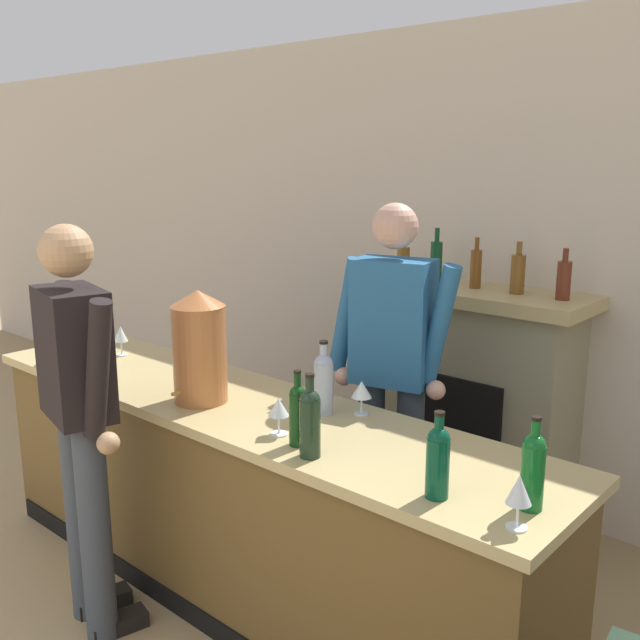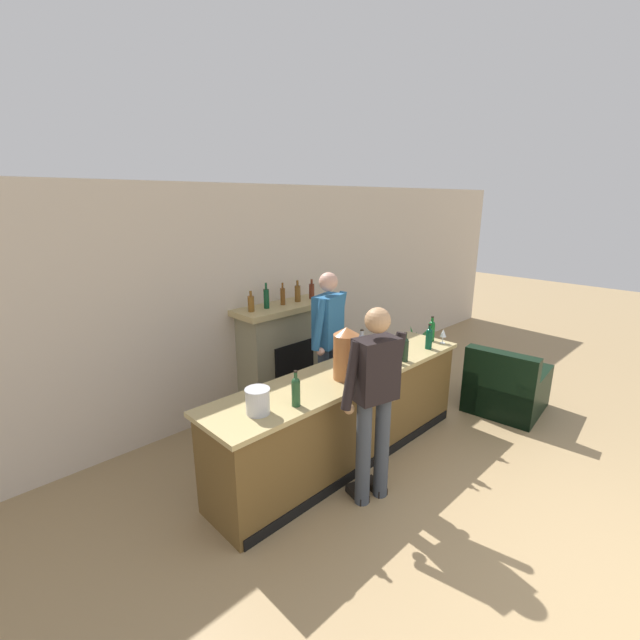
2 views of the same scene
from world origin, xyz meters
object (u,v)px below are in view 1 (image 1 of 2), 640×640
Objects in this scene: copper_dispenser at (199,346)px; wine_bottle_cabernet_heavy at (324,381)px; wine_bottle_merlot_tall at (298,412)px; wine_glass_front_left at (279,409)px; wine_bottle_chardonnay_pale at (533,468)px; fireplace_stone at (470,399)px; wine_glass_front_right at (519,491)px; person_customer at (80,415)px; person_bartender at (391,374)px; ice_bucket_steel at (83,340)px; wine_bottle_burgundy_dark at (310,420)px; wine_bottle_rose_blush at (438,459)px; wine_glass_mid_counter at (362,390)px; wine_bottle_port_short at (95,348)px; wine_glass_near_bucket at (121,335)px.

copper_dispenser is 1.58× the size of wine_bottle_cabernet_heavy.
wine_bottle_merlot_tall is 0.13m from wine_glass_front_left.
copper_dispenser is at bearing -178.79° from wine_bottle_chardonnay_pale.
fireplace_stone is 1.69m from copper_dispenser.
wine_bottle_chardonnay_pale reaches higher than wine_glass_front_right.
wine_glass_front_left is (0.71, 0.44, 0.08)m from person_customer.
person_bartender is (0.02, -0.80, 0.34)m from fireplace_stone.
ice_bucket_steel is at bearing 148.25° from person_customer.
wine_glass_front_left is (0.02, -0.29, -0.04)m from wine_bottle_cabernet_heavy.
wine_bottle_burgundy_dark is (0.77, -0.13, -0.11)m from copper_dispenser.
person_bartender reaches higher than wine_bottle_rose_blush.
person_bartender reaches higher than wine_glass_front_right.
fireplace_stone is at bearing 95.97° from wine_bottle_merlot_tall.
person_bartender is at bearing 100.65° from wine_bottle_merlot_tall.
fireplace_stone is 1.26m from wine_glass_mid_counter.
wine_glass_near_bucket is at bearing 126.24° from wine_bottle_port_short.
fireplace_stone reaches higher than wine_bottle_merlot_tall.
wine_bottle_merlot_tall is 0.35m from wine_bottle_cabernet_heavy.
wine_bottle_port_short is 1.02× the size of wine_bottle_chardonnay_pale.
wine_bottle_burgundy_dark is at bearing -10.70° from wine_glass_near_bucket.
wine_bottle_port_short is at bearing 178.69° from wine_bottle_burgundy_dark.
fireplace_stone is 1.99m from wine_glass_front_right.
wine_bottle_rose_blush is 2.21m from wine_glass_near_bucket.
wine_bottle_port_short is 1.47m from wine_bottle_burgundy_dark.
wine_bottle_chardonnay_pale is at bearing 1.21° from copper_dispenser.
wine_bottle_port_short is 0.97× the size of wine_bottle_cabernet_heavy.
wine_glass_near_bucket reaches higher than wine_glass_mid_counter.
wine_bottle_burgundy_dark is at bearing -9.39° from copper_dispenser.
wine_glass_front_left is (0.54, -0.05, -0.15)m from copper_dispenser.
copper_dispenser is 1.64× the size of wine_bottle_port_short.
wine_glass_front_left is at bearing -9.53° from wine_glass_near_bucket.
person_customer reaches higher than wine_bottle_chardonnay_pale.
ice_bucket_steel is 1.67m from wine_glass_mid_counter.
person_bartender is 1.25m from wine_bottle_chardonnay_pale.
fireplace_stone is 1.85m from wine_bottle_rose_blush.
wine_bottle_cabernet_heavy reaches higher than wine_bottle_port_short.
wine_bottle_cabernet_heavy is at bearing 124.78° from wine_bottle_burgundy_dark.
fireplace_stone reaches higher than wine_glass_front_left.
copper_dispenser reaches higher than wine_glass_mid_counter.
wine_bottle_merlot_tall is 0.90m from wine_glass_front_right.
wine_glass_front_right is (2.56, -0.13, 0.01)m from ice_bucket_steel.
fireplace_stone is 9.82× the size of wine_glass_near_bucket.
ice_bucket_steel is 1.24× the size of wine_glass_front_right.
wine_glass_mid_counter is at bearing 146.18° from wine_bottle_rose_blush.
fireplace_stone is 5.19× the size of wine_bottle_burgundy_dark.
wine_glass_mid_counter is 1.03m from wine_glass_front_right.
wine_glass_front_right is 1.03m from wine_glass_front_left.
wine_bottle_chardonnay_pale is at bearing 3.21° from wine_bottle_port_short.
wine_bottle_port_short is 1.26m from wine_bottle_cabernet_heavy.
person_customer is 6.09× the size of wine_bottle_rose_blush.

